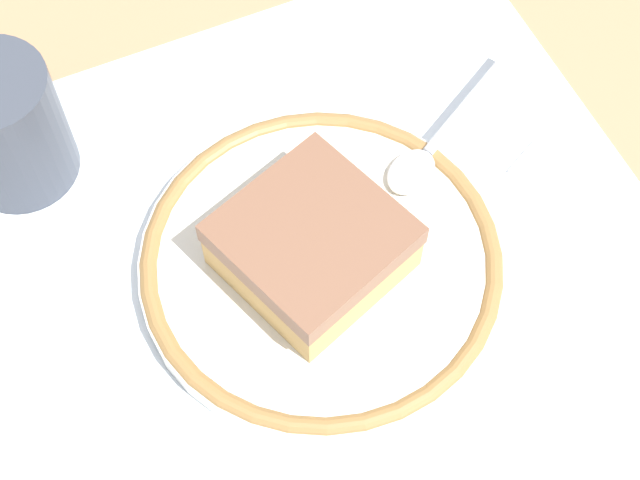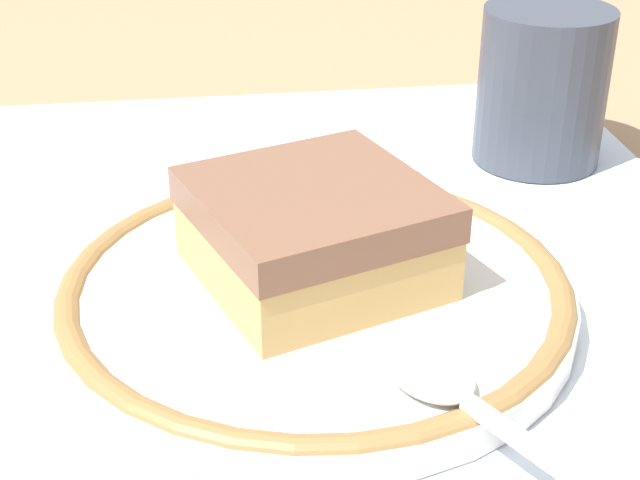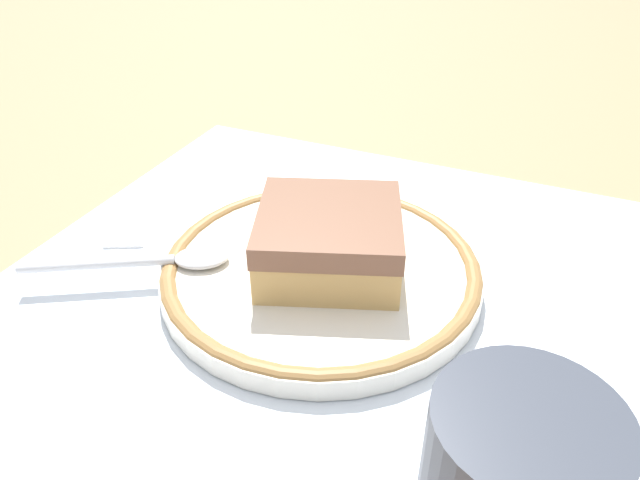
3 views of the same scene
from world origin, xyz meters
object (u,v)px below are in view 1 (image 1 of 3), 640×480
object	(u,v)px
spoon	(435,142)
sugar_packet	(558,178)
plate	(320,261)
cup	(8,133)
cake_slice	(312,244)

from	to	relation	value
spoon	sugar_packet	distance (m)	0.08
plate	cup	size ratio (longest dim) A/B	2.52
cake_slice	cup	world-z (taller)	cup
cake_slice	spoon	size ratio (longest dim) A/B	0.91
plate	cake_slice	size ratio (longest dim) A/B	1.84
cake_slice	sugar_packet	world-z (taller)	cake_slice
cake_slice	spoon	world-z (taller)	cake_slice
cup	plate	bearing A→B (deg)	134.84
cake_slice	cup	distance (m)	0.20
plate	spoon	distance (m)	0.11
sugar_packet	plate	bearing A→B (deg)	-1.73
plate	sugar_packet	distance (m)	0.16
spoon	plate	bearing A→B (deg)	23.41
plate	cup	xyz separation A→B (m)	(0.14, -0.14, 0.03)
plate	cake_slice	bearing A→B (deg)	7.67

